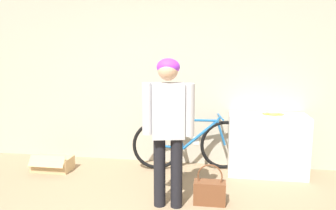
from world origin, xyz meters
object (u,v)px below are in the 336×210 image
object	(u,v)px
banana	(273,114)
cardboard_box	(52,164)
bicycle	(191,144)
handbag	(210,191)
person	(168,119)

from	to	relation	value
banana	cardboard_box	size ratio (longest dim) A/B	0.54
bicycle	cardboard_box	world-z (taller)	bicycle
handbag	bicycle	bearing A→B (deg)	105.89
handbag	person	bearing A→B (deg)	-164.51
bicycle	cardboard_box	bearing A→B (deg)	-179.28
bicycle	banana	size ratio (longest dim) A/B	5.73
bicycle	cardboard_box	xyz separation A→B (m)	(-1.95, -0.37, -0.28)
cardboard_box	handbag	bearing A→B (deg)	-17.08
person	cardboard_box	distance (m)	2.17
person	cardboard_box	xyz separation A→B (m)	(-1.81, 0.82, -0.88)
bicycle	cardboard_box	size ratio (longest dim) A/B	3.08
person	handbag	size ratio (longest dim) A/B	3.51
cardboard_box	person	bearing A→B (deg)	-24.38
banana	handbag	world-z (taller)	banana
bicycle	banana	world-z (taller)	banana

